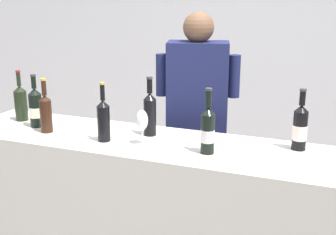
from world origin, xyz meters
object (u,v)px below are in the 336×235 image
(wine_bottle_2, at_px, (208,130))
(wine_bottle_3, at_px, (104,119))
(wine_glass, at_px, (142,121))
(person_server, at_px, (196,139))
(wine_bottle_5, at_px, (35,108))
(wine_bottle_4, at_px, (150,112))
(wine_bottle_6, at_px, (21,102))
(wine_bottle_1, at_px, (300,127))
(wine_bottle_0, at_px, (46,112))

(wine_bottle_2, bearing_deg, wine_bottle_3, -178.02)
(wine_glass, bearing_deg, person_server, 81.05)
(person_server, bearing_deg, wine_bottle_5, -144.54)
(wine_bottle_4, bearing_deg, wine_bottle_6, -178.97)
(wine_bottle_4, distance_m, person_server, 0.61)
(wine_bottle_6, xyz_separation_m, wine_glass, (0.94, -0.15, 0.01))
(wine_bottle_1, relative_size, wine_bottle_5, 1.00)
(wine_bottle_5, xyz_separation_m, person_server, (0.87, 0.62, -0.29))
(wine_bottle_4, xyz_separation_m, wine_bottle_5, (-0.74, -0.10, -0.02))
(wine_bottle_2, relative_size, wine_bottle_6, 1.04)
(wine_bottle_0, distance_m, wine_bottle_4, 0.63)
(wine_bottle_0, distance_m, wine_bottle_2, 1.01)
(wine_bottle_0, bearing_deg, wine_bottle_3, -2.95)
(wine_bottle_1, xyz_separation_m, wine_bottle_2, (-0.44, -0.23, 0.00))
(wine_bottle_1, xyz_separation_m, wine_glass, (-0.83, -0.23, 0.01))
(wine_bottle_4, xyz_separation_m, wine_bottle_6, (-0.92, -0.02, -0.02))
(wine_bottle_5, height_order, wine_bottle_6, wine_bottle_6)
(wine_bottle_5, distance_m, wine_bottle_6, 0.20)
(wine_bottle_2, xyz_separation_m, wine_bottle_4, (-0.40, 0.17, 0.01))
(wine_bottle_3, relative_size, wine_bottle_6, 1.01)
(wine_bottle_2, bearing_deg, wine_bottle_4, 156.90)
(wine_bottle_0, relative_size, wine_bottle_6, 0.98)
(wine_bottle_5, height_order, person_server, person_server)
(wine_bottle_2, height_order, wine_bottle_4, wine_bottle_4)
(wine_bottle_2, xyz_separation_m, wine_bottle_3, (-0.61, -0.02, -0.00))
(wine_bottle_6, bearing_deg, wine_bottle_1, 2.53)
(wine_bottle_1, relative_size, wine_bottle_4, 0.95)
(wine_bottle_5, bearing_deg, wine_bottle_4, 7.94)
(wine_bottle_6, bearing_deg, wine_bottle_2, -6.70)
(wine_bottle_0, bearing_deg, wine_glass, 0.75)
(wine_bottle_1, height_order, wine_bottle_5, same)
(wine_bottle_3, bearing_deg, wine_bottle_1, 13.66)
(wine_bottle_0, bearing_deg, wine_bottle_4, 15.78)
(wine_bottle_0, height_order, wine_bottle_4, wine_bottle_4)
(wine_bottle_3, distance_m, person_server, 0.84)
(wine_bottle_0, relative_size, person_server, 0.19)
(wine_bottle_1, distance_m, wine_bottle_4, 0.85)
(wine_bottle_0, distance_m, wine_bottle_6, 0.35)
(wine_bottle_0, relative_size, wine_bottle_2, 0.94)
(wine_bottle_0, xyz_separation_m, wine_bottle_5, (-0.13, 0.07, -0.00))
(wine_bottle_0, height_order, wine_bottle_5, wine_bottle_5)
(wine_bottle_1, distance_m, wine_bottle_2, 0.50)
(wine_bottle_0, distance_m, person_server, 1.05)
(wine_bottle_1, height_order, wine_bottle_3, wine_bottle_3)
(wine_bottle_2, bearing_deg, wine_glass, 178.74)
(wine_bottle_2, height_order, wine_bottle_5, wine_bottle_2)
(wine_bottle_2, height_order, wine_bottle_6, wine_bottle_2)
(wine_bottle_1, distance_m, wine_bottle_3, 1.08)
(wine_bottle_0, xyz_separation_m, person_server, (0.74, 0.69, -0.30))
(wine_bottle_2, distance_m, wine_bottle_4, 0.44)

